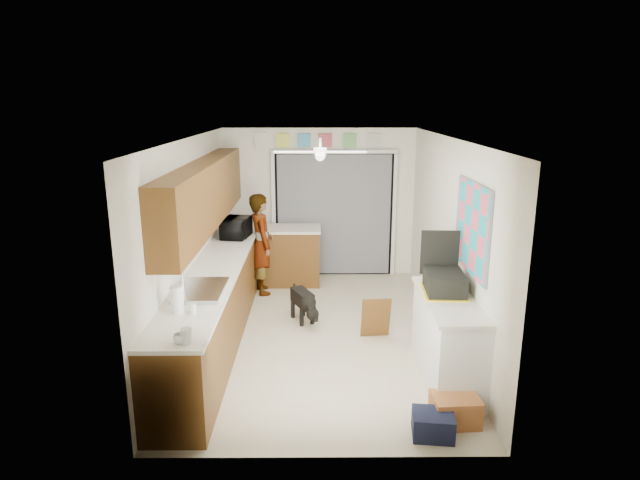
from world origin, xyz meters
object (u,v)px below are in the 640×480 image
object	(u,v)px
cardboard_box	(455,410)
dog	(302,304)
navy_crate	(433,425)
paper_towel_roll	(177,300)
suitcase	(444,283)
cup	(179,339)
microwave	(236,228)
man	(261,244)

from	to	relation	value
cardboard_box	dog	world-z (taller)	dog
navy_crate	dog	size ratio (longest dim) A/B	0.59
paper_towel_roll	suitcase	distance (m)	2.77
cup	cardboard_box	bearing A→B (deg)	5.78
microwave	cup	distance (m)	3.62
paper_towel_roll	suitcase	size ratio (longest dim) A/B	0.51
cardboard_box	man	world-z (taller)	man
navy_crate	cup	bearing A→B (deg)	-178.70
suitcase	dog	world-z (taller)	suitcase
microwave	paper_towel_roll	xyz separation A→B (m)	(-0.14, -2.94, -0.01)
microwave	paper_towel_roll	size ratio (longest dim) A/B	1.98
navy_crate	microwave	bearing A→B (deg)	122.22
paper_towel_roll	dog	world-z (taller)	paper_towel_roll
suitcase	navy_crate	world-z (taller)	suitcase
cup	dog	xyz separation A→B (m)	(0.97, 2.66, -0.74)
dog	suitcase	bearing A→B (deg)	-67.22
paper_towel_roll	microwave	bearing A→B (deg)	87.23
microwave	dog	bearing A→B (deg)	-124.90
cardboard_box	navy_crate	bearing A→B (deg)	-141.41
cup	man	world-z (taller)	man
dog	cardboard_box	bearing A→B (deg)	-82.79
microwave	cardboard_box	world-z (taller)	microwave
cardboard_box	navy_crate	distance (m)	0.32
navy_crate	man	world-z (taller)	man
suitcase	cardboard_box	world-z (taller)	suitcase
paper_towel_roll	dog	xyz separation A→B (m)	(1.15, 1.99, -0.83)
man	dog	xyz separation A→B (m)	(0.66, -1.14, -0.54)
cup	cardboard_box	world-z (taller)	cup
suitcase	man	world-z (taller)	man
navy_crate	paper_towel_roll	bearing A→B (deg)	165.31
cup	navy_crate	world-z (taller)	cup
microwave	paper_towel_roll	world-z (taller)	microwave
cup	cardboard_box	xyz separation A→B (m)	(2.46, 0.25, -0.85)
microwave	suitcase	bearing A→B (deg)	-124.43
navy_crate	dog	distance (m)	2.90
paper_towel_roll	suitcase	world-z (taller)	paper_towel_roll
cardboard_box	man	distance (m)	4.20
paper_towel_roll	navy_crate	size ratio (longest dim) A/B	0.73
microwave	cup	bearing A→B (deg)	-170.75
suitcase	dog	distance (m)	2.27
suitcase	dog	xyz separation A→B (m)	(-1.56, 1.44, -0.81)
paper_towel_roll	cardboard_box	size ratio (longest dim) A/B	0.62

